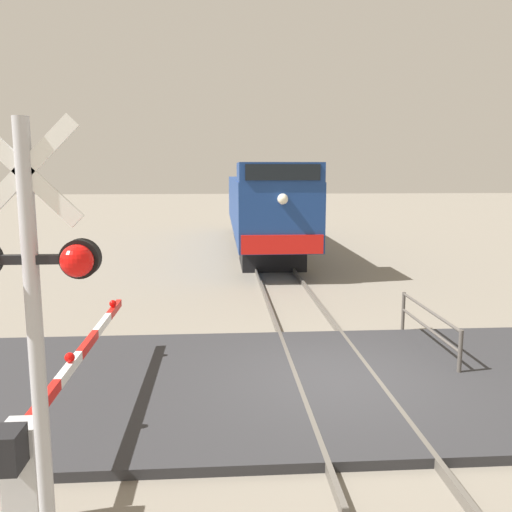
# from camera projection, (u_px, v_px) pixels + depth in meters

# --- Properties ---
(ground_plane) EXTENTS (160.00, 160.00, 0.00)m
(ground_plane) POSITION_uv_depth(u_px,v_px,m) (336.00, 385.00, 9.55)
(ground_plane) COLOR gray
(rail_track_left) EXTENTS (0.08, 80.00, 0.15)m
(rail_track_left) POSITION_uv_depth(u_px,v_px,m) (297.00, 382.00, 9.49)
(rail_track_left) COLOR #59544C
(rail_track_left) RESTS_ON ground_plane
(rail_track_right) EXTENTS (0.08, 80.00, 0.15)m
(rail_track_right) POSITION_uv_depth(u_px,v_px,m) (375.00, 380.00, 9.59)
(rail_track_right) COLOR #59544C
(rail_track_right) RESTS_ON ground_plane
(road_surface) EXTENTS (36.00, 5.54, 0.15)m
(road_surface) POSITION_uv_depth(u_px,v_px,m) (336.00, 381.00, 9.54)
(road_surface) COLOR #2D2D30
(road_surface) RESTS_ON ground_plane
(locomotive) EXTENTS (2.90, 17.47, 4.10)m
(locomotive) POSITION_uv_depth(u_px,v_px,m) (262.00, 207.00, 25.74)
(locomotive) COLOR black
(locomotive) RESTS_ON ground_plane
(crossing_signal) EXTENTS (1.18, 0.33, 4.30)m
(crossing_signal) POSITION_uv_depth(u_px,v_px,m) (32.00, 303.00, 4.59)
(crossing_signal) COLOR #ADADB2
(crossing_signal) RESTS_ON ground_plane
(crossing_gate) EXTENTS (0.36, 6.01, 1.35)m
(crossing_gate) POSITION_uv_depth(u_px,v_px,m) (46.00, 424.00, 6.30)
(crossing_gate) COLOR silver
(crossing_gate) RESTS_ON ground_plane
(guard_railing) EXTENTS (0.08, 3.13, 0.95)m
(guard_railing) POSITION_uv_depth(u_px,v_px,m) (428.00, 323.00, 11.22)
(guard_railing) COLOR #4C4742
(guard_railing) RESTS_ON ground_plane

